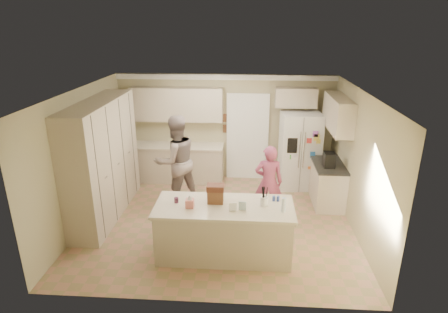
# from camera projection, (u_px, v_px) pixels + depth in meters

# --- Properties ---
(floor) EXTENTS (5.20, 4.60, 0.02)m
(floor) POSITION_uv_depth(u_px,v_px,m) (218.00, 221.00, 7.48)
(floor) COLOR #A6775E
(floor) RESTS_ON ground
(ceiling) EXTENTS (5.20, 4.60, 0.02)m
(ceiling) POSITION_uv_depth(u_px,v_px,m) (217.00, 91.00, 6.59)
(ceiling) COLOR white
(ceiling) RESTS_ON wall_back
(wall_back) EXTENTS (5.20, 0.02, 2.60)m
(wall_back) POSITION_uv_depth(u_px,v_px,m) (225.00, 127.00, 9.20)
(wall_back) COLOR tan
(wall_back) RESTS_ON ground
(wall_front) EXTENTS (5.20, 0.02, 2.60)m
(wall_front) POSITION_uv_depth(u_px,v_px,m) (203.00, 222.00, 4.87)
(wall_front) COLOR tan
(wall_front) RESTS_ON ground
(wall_left) EXTENTS (0.02, 4.60, 2.60)m
(wall_left) POSITION_uv_depth(u_px,v_px,m) (83.00, 157.00, 7.20)
(wall_left) COLOR tan
(wall_left) RESTS_ON ground
(wall_right) EXTENTS (0.02, 4.60, 2.60)m
(wall_right) POSITION_uv_depth(u_px,v_px,m) (359.00, 164.00, 6.87)
(wall_right) COLOR tan
(wall_right) RESTS_ON ground
(crown_back) EXTENTS (5.20, 0.08, 0.12)m
(crown_back) POSITION_uv_depth(u_px,v_px,m) (225.00, 77.00, 8.73)
(crown_back) COLOR white
(crown_back) RESTS_ON wall_back
(pantry_bank) EXTENTS (0.60, 2.60, 2.35)m
(pantry_bank) POSITION_uv_depth(u_px,v_px,m) (103.00, 160.00, 7.41)
(pantry_bank) COLOR #C2B79B
(pantry_bank) RESTS_ON floor
(back_base_cab) EXTENTS (2.20, 0.60, 0.88)m
(back_base_cab) POSITION_uv_depth(u_px,v_px,m) (178.00, 163.00, 9.28)
(back_base_cab) COLOR #C2B79B
(back_base_cab) RESTS_ON floor
(back_countertop) EXTENTS (2.24, 0.63, 0.04)m
(back_countertop) POSITION_uv_depth(u_px,v_px,m) (177.00, 146.00, 9.11)
(back_countertop) COLOR beige
(back_countertop) RESTS_ON back_base_cab
(back_upper_cab) EXTENTS (2.20, 0.35, 0.80)m
(back_upper_cab) POSITION_uv_depth(u_px,v_px,m) (177.00, 104.00, 8.89)
(back_upper_cab) COLOR #C2B79B
(back_upper_cab) RESTS_ON wall_back
(doorway_opening) EXTENTS (0.90, 0.06, 2.10)m
(doorway_opening) POSITION_uv_depth(u_px,v_px,m) (247.00, 138.00, 9.22)
(doorway_opening) COLOR black
(doorway_opening) RESTS_ON floor
(doorway_casing) EXTENTS (1.02, 0.03, 2.22)m
(doorway_casing) POSITION_uv_depth(u_px,v_px,m) (247.00, 138.00, 9.19)
(doorway_casing) COLOR white
(doorway_casing) RESTS_ON floor
(wall_frame_upper) EXTENTS (0.15, 0.02, 0.20)m
(wall_frame_upper) POSITION_uv_depth(u_px,v_px,m) (226.00, 118.00, 9.08)
(wall_frame_upper) COLOR brown
(wall_frame_upper) RESTS_ON wall_back
(wall_frame_lower) EXTENTS (0.15, 0.02, 0.20)m
(wall_frame_lower) POSITION_uv_depth(u_px,v_px,m) (226.00, 129.00, 9.17)
(wall_frame_lower) COLOR brown
(wall_frame_lower) RESTS_ON wall_back
(refrigerator) EXTENTS (0.95, 0.76, 1.80)m
(refrigerator) POSITION_uv_depth(u_px,v_px,m) (299.00, 151.00, 8.75)
(refrigerator) COLOR white
(refrigerator) RESTS_ON floor
(fridge_seam) EXTENTS (0.02, 0.02, 1.78)m
(fridge_seam) POSITION_uv_depth(u_px,v_px,m) (301.00, 156.00, 8.42)
(fridge_seam) COLOR gray
(fridge_seam) RESTS_ON refrigerator
(fridge_dispenser) EXTENTS (0.22, 0.03, 0.35)m
(fridge_dispenser) POSITION_uv_depth(u_px,v_px,m) (292.00, 146.00, 8.34)
(fridge_dispenser) COLOR black
(fridge_dispenser) RESTS_ON refrigerator
(fridge_handle_l) EXTENTS (0.02, 0.02, 0.85)m
(fridge_handle_l) POSITION_uv_depth(u_px,v_px,m) (300.00, 150.00, 8.36)
(fridge_handle_l) COLOR silver
(fridge_handle_l) RESTS_ON refrigerator
(fridge_handle_r) EXTENTS (0.02, 0.02, 0.85)m
(fridge_handle_r) POSITION_uv_depth(u_px,v_px,m) (304.00, 150.00, 8.35)
(fridge_handle_r) COLOR silver
(fridge_handle_r) RESTS_ON refrigerator
(over_fridge_cab) EXTENTS (0.95, 0.35, 0.45)m
(over_fridge_cab) POSITION_uv_depth(u_px,v_px,m) (296.00, 97.00, 8.65)
(over_fridge_cab) COLOR #C2B79B
(over_fridge_cab) RESTS_ON wall_back
(right_base_cab) EXTENTS (0.60, 1.20, 0.88)m
(right_base_cab) POSITION_uv_depth(u_px,v_px,m) (327.00, 184.00, 8.12)
(right_base_cab) COLOR #C2B79B
(right_base_cab) RESTS_ON floor
(right_countertop) EXTENTS (0.63, 1.24, 0.04)m
(right_countertop) POSITION_uv_depth(u_px,v_px,m) (328.00, 164.00, 7.96)
(right_countertop) COLOR #2D2B28
(right_countertop) RESTS_ON right_base_cab
(right_upper_cab) EXTENTS (0.35, 1.50, 0.70)m
(right_upper_cab) POSITION_uv_depth(u_px,v_px,m) (338.00, 114.00, 7.78)
(right_upper_cab) COLOR #C2B79B
(right_upper_cab) RESTS_ON wall_right
(coffee_maker) EXTENTS (0.22, 0.28, 0.30)m
(coffee_maker) POSITION_uv_depth(u_px,v_px,m) (329.00, 160.00, 7.72)
(coffee_maker) COLOR black
(coffee_maker) RESTS_ON right_countertop
(island_base) EXTENTS (2.20, 0.90, 0.88)m
(island_base) POSITION_uv_depth(u_px,v_px,m) (224.00, 231.00, 6.28)
(island_base) COLOR #C2B79B
(island_base) RESTS_ON floor
(island_top) EXTENTS (2.28, 0.96, 0.05)m
(island_top) POSITION_uv_depth(u_px,v_px,m) (224.00, 207.00, 6.13)
(island_top) COLOR beige
(island_top) RESTS_ON island_base
(utensil_crock) EXTENTS (0.13, 0.13, 0.15)m
(utensil_crock) POSITION_uv_depth(u_px,v_px,m) (264.00, 201.00, 6.10)
(utensil_crock) COLOR white
(utensil_crock) RESTS_ON island_top
(tissue_box) EXTENTS (0.13, 0.13, 0.14)m
(tissue_box) POSITION_uv_depth(u_px,v_px,m) (190.00, 203.00, 6.03)
(tissue_box) COLOR #E07A71
(tissue_box) RESTS_ON island_top
(tissue_plume) EXTENTS (0.08, 0.08, 0.08)m
(tissue_plume) POSITION_uv_depth(u_px,v_px,m) (190.00, 197.00, 6.00)
(tissue_plume) COLOR white
(tissue_plume) RESTS_ON tissue_box
(dollhouse_body) EXTENTS (0.26, 0.18, 0.22)m
(dollhouse_body) POSITION_uv_depth(u_px,v_px,m) (216.00, 196.00, 6.18)
(dollhouse_body) COLOR brown
(dollhouse_body) RESTS_ON island_top
(dollhouse_roof) EXTENTS (0.28, 0.20, 0.10)m
(dollhouse_roof) POSITION_uv_depth(u_px,v_px,m) (215.00, 188.00, 6.13)
(dollhouse_roof) COLOR #592D1E
(dollhouse_roof) RESTS_ON dollhouse_body
(jam_jar) EXTENTS (0.07, 0.07, 0.09)m
(jam_jar) POSITION_uv_depth(u_px,v_px,m) (176.00, 200.00, 6.20)
(jam_jar) COLOR #59263F
(jam_jar) RESTS_ON island_top
(greeting_card_a) EXTENTS (0.12, 0.06, 0.16)m
(greeting_card_a) POSITION_uv_depth(u_px,v_px,m) (233.00, 207.00, 5.89)
(greeting_card_a) COLOR white
(greeting_card_a) RESTS_ON island_top
(greeting_card_b) EXTENTS (0.12, 0.05, 0.16)m
(greeting_card_b) POSITION_uv_depth(u_px,v_px,m) (242.00, 206.00, 5.93)
(greeting_card_b) COLOR silver
(greeting_card_b) RESTS_ON island_top
(water_bottle) EXTENTS (0.07, 0.07, 0.24)m
(water_bottle) POSITION_uv_depth(u_px,v_px,m) (284.00, 205.00, 5.88)
(water_bottle) COLOR silver
(water_bottle) RESTS_ON island_top
(shaker_salt) EXTENTS (0.05, 0.05, 0.09)m
(shaker_salt) POSITION_uv_depth(u_px,v_px,m) (274.00, 198.00, 6.26)
(shaker_salt) COLOR #35499A
(shaker_salt) RESTS_ON island_top
(shaker_pepper) EXTENTS (0.05, 0.05, 0.09)m
(shaker_pepper) POSITION_uv_depth(u_px,v_px,m) (278.00, 199.00, 6.25)
(shaker_pepper) COLOR #35499A
(shaker_pepper) RESTS_ON island_top
(teen_boy) EXTENTS (1.21, 1.16, 1.96)m
(teen_boy) POSITION_uv_depth(u_px,v_px,m) (176.00, 161.00, 7.90)
(teen_boy) COLOR gray
(teen_boy) RESTS_ON floor
(teen_girl) EXTENTS (0.56, 0.37, 1.52)m
(teen_girl) POSITION_uv_depth(u_px,v_px,m) (269.00, 182.00, 7.41)
(teen_girl) COLOR #AF4884
(teen_girl) RESTS_ON floor
(fridge_magnets) EXTENTS (0.76, 0.02, 1.44)m
(fridge_magnets) POSITION_uv_depth(u_px,v_px,m) (301.00, 156.00, 8.41)
(fridge_magnets) COLOR tan
(fridge_magnets) RESTS_ON refrigerator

